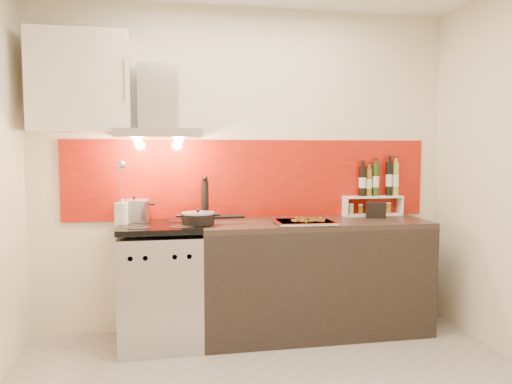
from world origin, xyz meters
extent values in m
cube|color=silver|center=(0.00, 1.40, 1.30)|extent=(3.40, 0.02, 2.60)
cube|color=maroon|center=(0.05, 1.39, 1.22)|extent=(3.00, 0.02, 0.64)
cube|color=#B7B7BA|center=(-0.70, 1.10, 0.42)|extent=(0.60, 0.60, 0.84)
cube|color=black|center=(-0.70, 0.81, 0.33)|extent=(0.50, 0.02, 0.40)
cube|color=#B7B7BA|center=(-0.70, 0.81, 0.72)|extent=(0.56, 0.02, 0.12)
cube|color=#FF190C|center=(-0.70, 0.81, 0.72)|extent=(0.10, 0.01, 0.04)
cube|color=black|center=(-0.70, 1.10, 0.89)|extent=(0.60, 0.60, 0.04)
cube|color=black|center=(0.50, 1.10, 0.43)|extent=(1.80, 0.60, 0.86)
cube|color=black|center=(0.50, 1.10, 0.88)|extent=(1.80, 0.60, 0.04)
cube|color=#B7B7BA|center=(-0.70, 1.15, 1.58)|extent=(0.62, 0.50, 0.06)
cube|color=#B7B7BA|center=(-0.70, 1.30, 1.86)|extent=(0.30, 0.18, 0.50)
sphere|color=#FFD18C|center=(-0.85, 1.15, 1.54)|extent=(0.07, 0.07, 0.07)
sphere|color=#FFD18C|center=(-0.55, 1.15, 1.54)|extent=(0.07, 0.07, 0.07)
cube|color=silver|center=(-1.25, 1.22, 1.95)|extent=(0.70, 0.35, 0.72)
cylinder|color=#B7B7BA|center=(-0.89, 1.28, 0.99)|extent=(0.22, 0.22, 0.16)
cylinder|color=#99999E|center=(-0.89, 1.28, 1.07)|extent=(0.23, 0.23, 0.01)
sphere|color=black|center=(-0.89, 1.28, 1.09)|extent=(0.03, 0.03, 0.03)
cylinder|color=black|center=(-0.42, 1.04, 0.95)|extent=(0.24, 0.24, 0.08)
cylinder|color=#99999E|center=(-0.42, 1.04, 0.99)|extent=(0.25, 0.25, 0.01)
sphere|color=black|center=(-0.42, 1.04, 1.01)|extent=(0.03, 0.03, 0.03)
cylinder|color=black|center=(-0.18, 1.06, 0.96)|extent=(0.23, 0.04, 0.03)
cylinder|color=silver|center=(-0.98, 1.16, 0.98)|extent=(0.10, 0.10, 0.17)
cylinder|color=silver|center=(-0.97, 1.16, 1.20)|extent=(0.01, 0.08, 0.31)
sphere|color=silver|center=(-0.97, 1.09, 1.35)|extent=(0.07, 0.07, 0.07)
cylinder|color=black|center=(-0.35, 1.24, 1.06)|extent=(0.06, 0.06, 0.32)
sphere|color=black|center=(-0.35, 1.24, 1.24)|extent=(0.04, 0.04, 0.04)
cube|color=white|center=(1.08, 1.34, 0.91)|extent=(0.52, 0.14, 0.01)
cube|color=white|center=(0.84, 1.34, 0.98)|extent=(0.01, 0.14, 0.14)
cube|color=white|center=(1.33, 1.34, 0.98)|extent=(0.02, 0.14, 0.14)
cube|color=white|center=(1.08, 1.34, 1.06)|extent=(0.52, 0.14, 0.02)
cylinder|color=black|center=(0.99, 1.34, 1.19)|extent=(0.06, 0.06, 0.25)
cylinder|color=brown|center=(1.05, 1.34, 1.18)|extent=(0.05, 0.05, 0.23)
cylinder|color=#1E3B15|center=(1.11, 1.34, 1.20)|extent=(0.06, 0.06, 0.27)
cylinder|color=black|center=(1.24, 1.34, 1.21)|extent=(0.05, 0.05, 0.29)
cylinder|color=#9F9739|center=(1.30, 1.34, 1.21)|extent=(0.05, 0.05, 0.29)
cylinder|color=beige|center=(0.90, 1.34, 0.95)|extent=(0.04, 0.04, 0.08)
cylinder|color=brown|center=(0.98, 1.34, 0.95)|extent=(0.04, 0.04, 0.07)
cylinder|color=brown|center=(1.07, 1.34, 0.95)|extent=(0.04, 0.04, 0.07)
cylinder|color=white|center=(1.15, 1.34, 0.96)|extent=(0.04, 0.04, 0.08)
cylinder|color=#A4711B|center=(1.23, 1.34, 0.95)|extent=(0.04, 0.04, 0.08)
cube|color=black|center=(1.05, 1.18, 0.96)|extent=(0.17, 0.11, 0.13)
cube|color=silver|center=(0.38, 0.98, 0.91)|extent=(0.45, 0.35, 0.01)
cube|color=silver|center=(0.38, 0.98, 0.92)|extent=(0.47, 0.37, 0.01)
cube|color=red|center=(0.38, 0.98, 0.92)|extent=(0.41, 0.31, 0.01)
cube|color=brown|center=(0.29, 0.95, 0.93)|extent=(0.04, 0.06, 0.01)
cube|color=brown|center=(0.36, 0.95, 0.93)|extent=(0.06, 0.04, 0.01)
cube|color=brown|center=(0.49, 0.91, 0.93)|extent=(0.06, 0.04, 0.01)
cube|color=brown|center=(0.38, 0.97, 0.93)|extent=(0.03, 0.06, 0.01)
cube|color=brown|center=(0.35, 1.04, 0.93)|extent=(0.06, 0.03, 0.01)
cube|color=brown|center=(0.40, 1.06, 0.93)|extent=(0.04, 0.06, 0.01)
cube|color=brown|center=(0.52, 0.99, 0.93)|extent=(0.06, 0.02, 0.01)
cube|color=brown|center=(0.44, 0.95, 0.93)|extent=(0.06, 0.04, 0.01)
cube|color=brown|center=(0.41, 1.05, 0.93)|extent=(0.06, 0.02, 0.01)
cube|color=brown|center=(0.40, 0.91, 0.93)|extent=(0.06, 0.03, 0.01)
cube|color=brown|center=(0.34, 0.93, 0.93)|extent=(0.04, 0.06, 0.01)
cube|color=brown|center=(0.47, 1.05, 0.93)|extent=(0.06, 0.02, 0.01)
cube|color=brown|center=(0.35, 1.08, 0.93)|extent=(0.05, 0.06, 0.01)
cube|color=brown|center=(0.38, 0.99, 0.93)|extent=(0.02, 0.06, 0.01)
cube|color=brown|center=(0.37, 0.89, 0.93)|extent=(0.03, 0.06, 0.01)
cube|color=brown|center=(0.52, 1.03, 0.93)|extent=(0.02, 0.06, 0.01)
camera|label=1|loc=(-0.68, -2.64, 1.46)|focal=35.00mm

